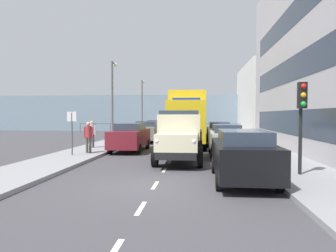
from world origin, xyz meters
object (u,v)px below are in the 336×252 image
Objects in this scene: lamp_post_far at (142,101)px; street_sign at (72,125)px; car_black_kerbside_near at (243,155)px; pedestrian_near_railing at (88,135)px; lamp_post_promenade at (113,94)px; lorry_cargo_yellow at (188,117)px; car_navy_oppositeside_2 at (156,128)px; truck_vintage_cream at (179,137)px; car_silver_kerbside_1 at (226,140)px; car_grey_oppositeside_1 at (147,131)px; pedestrian_in_dark_coat at (92,132)px; car_white_kerbside_2 at (219,133)px; traffic_light_near at (302,108)px; car_maroon_oppositeside_0 at (130,137)px.

lamp_post_far is 19.94m from street_sign.
car_black_kerbside_near is 9.59m from pedestrian_near_railing.
lamp_post_far is at bearing -89.89° from lamp_post_promenade.
lorry_cargo_yellow is 9.04m from car_navy_oppositeside_2.
lamp_post_far reaches higher than truck_vintage_cream.
car_silver_kerbside_1 is at bearing -132.76° from truck_vintage_cream.
car_black_kerbside_near is 1.04× the size of car_grey_oppositeside_1.
car_navy_oppositeside_2 is at bearing -67.46° from lorry_cargo_yellow.
pedestrian_in_dark_coat is (0.76, -2.68, 0.00)m from pedestrian_near_railing.
lorry_cargo_yellow reaches higher than car_grey_oppositeside_1.
pedestrian_near_railing reaches higher than car_silver_kerbside_1.
car_white_kerbside_2 is at bearing 126.95° from car_navy_oppositeside_2.
car_navy_oppositeside_2 is at bearing -97.39° from pedestrian_near_railing.
truck_vintage_cream is at bearing 74.49° from car_white_kerbside_2.
lamp_post_promenade reaches higher than pedestrian_near_railing.
lamp_post_far is (0.02, -12.41, -0.02)m from lamp_post_promenade.
lamp_post_far is at bearing -67.59° from traffic_light_near.
lamp_post_promenade reaches higher than truck_vintage_cream.
lamp_post_far is at bearing -64.67° from car_navy_oppositeside_2.
pedestrian_near_railing is (5.12, -2.05, -0.03)m from truck_vintage_cream.
car_maroon_oppositeside_0 is 1.06× the size of car_navy_oppositeside_2.
car_maroon_oppositeside_0 is 2.95m from pedestrian_near_railing.
car_black_kerbside_near is 1.04× the size of car_silver_kerbside_1.
street_sign is at bearing 93.98° from pedestrian_in_dark_coat.
street_sign is at bearing 76.53° from car_grey_oppositeside_1.
street_sign is (0.50, 1.03, 0.53)m from pedestrian_near_railing.
truck_vintage_cream is at bearing 107.16° from car_grey_oppositeside_1.
street_sign is at bearing 49.76° from lorry_cargo_yellow.
car_grey_oppositeside_1 is at bearing -103.47° from street_sign.
lorry_cargo_yellow is 4.81× the size of pedestrian_in_dark_coat.
lamp_post_far is at bearing -88.69° from pedestrian_near_railing.
lamp_post_far is (2.25, -4.75, 2.90)m from car_navy_oppositeside_2.
car_black_kerbside_near is 11.96m from pedestrian_in_dark_coat.
lamp_post_far is at bearing -91.17° from pedestrian_in_dark_coat.
pedestrian_near_railing is (7.50, -5.98, 0.25)m from car_black_kerbside_near.
truck_vintage_cream is at bearing 158.23° from pedestrian_near_railing.
car_maroon_oppositeside_0 is 1.46× the size of traffic_light_near.
truck_vintage_cream is 4.60m from car_black_kerbside_near.
lorry_cargo_yellow is 1.35× the size of lamp_post_far.
car_white_kerbside_2 is at bearing -90.00° from car_silver_kerbside_1.
car_grey_oppositeside_1 is 6.51m from pedestrian_in_dark_coat.
lamp_post_far is (5.55, -20.84, 2.61)m from truck_vintage_cream.
lamp_post_promenade is 1.01× the size of lamp_post_far.
lorry_cargo_yellow is 1.34× the size of lamp_post_promenade.
lamp_post_promenade is at bearing 0.80° from car_white_kerbside_2.
lamp_post_promenade is at bearing -95.45° from pedestrian_in_dark_coat.
car_white_kerbside_2 is 11.01m from street_sign.
car_maroon_oppositeside_0 is at bearing -44.99° from traffic_light_near.
car_maroon_oppositeside_0 is at bearing -128.23° from pedestrian_near_railing.
car_black_kerbside_near is 9.43m from street_sign.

